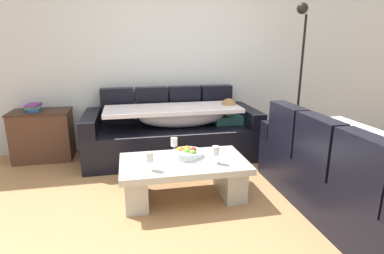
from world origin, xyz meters
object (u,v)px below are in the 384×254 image
fruit_bowl (188,153)px  wine_glass_near_right (216,152)px  couch_near_window (352,176)px  coffee_table (184,174)px  open_magazine (204,159)px  floor_lamp (299,70)px  side_cabinet (43,135)px  wine_glass_near_left (150,158)px  wine_glass_far_back (174,143)px  book_stack_on_cabinet (33,107)px  couch_along_wall (175,132)px

fruit_bowl → wine_glass_near_right: (0.22, -0.20, 0.07)m
couch_near_window → fruit_bowl: size_ratio=6.96×
coffee_table → open_magazine: open_magazine is taller
floor_lamp → fruit_bowl: bearing=-149.7°
couch_near_window → side_cabinet: bearing=57.0°
wine_glass_near_left → wine_glass_far_back: size_ratio=1.00×
couch_near_window → coffee_table: bearing=68.6°
couch_near_window → fruit_bowl: bearing=65.0°
fruit_bowl → wine_glass_near_left: (-0.39, -0.24, 0.07)m
wine_glass_near_left → wine_glass_far_back: (0.27, 0.37, 0.00)m
fruit_bowl → book_stack_on_cabinet: book_stack_on_cabinet is taller
open_magazine → wine_glass_near_left: bearing=-150.2°
wine_glass_far_back → floor_lamp: floor_lamp is taller
open_magazine → side_cabinet: bearing=155.5°
wine_glass_near_right → floor_lamp: (1.48, 1.20, 0.62)m
wine_glass_near_right → open_magazine: bearing=121.4°
wine_glass_near_left → floor_lamp: (2.09, 1.23, 0.62)m
couch_along_wall → wine_glass_near_left: bearing=-107.5°
coffee_table → open_magazine: bearing=-1.0°
side_cabinet → floor_lamp: 3.45m
side_cabinet → wine_glass_far_back: bearing=-37.6°
coffee_table → fruit_bowl: bearing=52.8°
fruit_bowl → side_cabinet: (-1.64, 1.31, -0.10)m
fruit_bowl → side_cabinet: size_ratio=0.39×
coffee_table → side_cabinet: (-1.58, 1.39, 0.08)m
coffee_table → wine_glass_near_left: size_ratio=7.23×
coffee_table → fruit_bowl: (0.06, 0.08, 0.18)m
open_magazine → fruit_bowl: bearing=164.7°
couch_near_window → wine_glass_far_back: bearing=62.4°
coffee_table → book_stack_on_cabinet: size_ratio=5.31×
book_stack_on_cabinet → wine_glass_near_right: bearing=-38.1°
open_magazine → floor_lamp: 2.03m
couch_near_window → book_stack_on_cabinet: bearing=57.6°
couch_near_window → wine_glass_near_left: couch_near_window is taller
couch_along_wall → open_magazine: bearing=-84.3°
couch_near_window → wine_glass_far_back: couch_near_window is taller
open_magazine → side_cabinet: (-1.79, 1.39, -0.06)m
couch_along_wall → wine_glass_near_right: 1.31m
wine_glass_far_back → floor_lamp: (1.82, 0.86, 0.62)m
coffee_table → open_magazine: (0.20, -0.00, 0.15)m
coffee_table → wine_glass_near_right: (0.28, -0.13, 0.26)m
coffee_table → floor_lamp: size_ratio=0.62×
couch_along_wall → open_magazine: couch_along_wall is taller
coffee_table → couch_along_wall: bearing=85.7°
open_magazine → coffee_table: bearing=-167.7°
couch_along_wall → fruit_bowl: size_ratio=7.87×
coffee_table → floor_lamp: (1.76, 1.07, 0.88)m
wine_glass_far_back → open_magazine: 0.36m
wine_glass_near_left → open_magazine: (0.53, 0.16, -0.11)m
wine_glass_far_back → side_cabinet: bearing=142.4°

